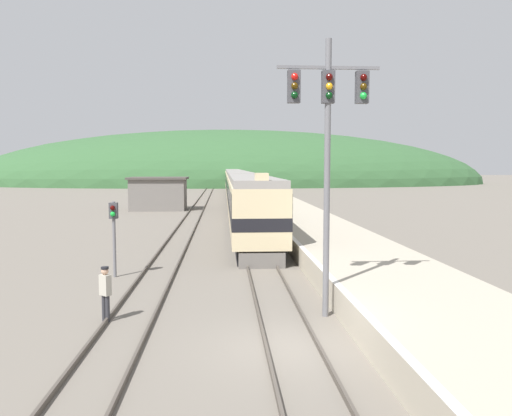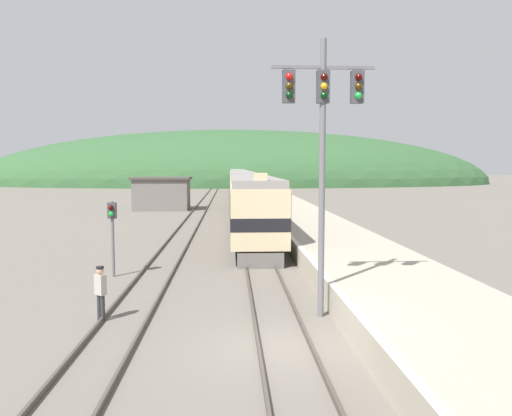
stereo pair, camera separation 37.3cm
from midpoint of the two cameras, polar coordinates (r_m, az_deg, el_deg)
The scene contains 14 objects.
ground_plane at distance 14.17m, azimuth 3.33°, elevation -15.67°, with size 500.00×500.00×0.00m, color slate.
track_main at distance 83.33m, azimuth -2.58°, elevation 1.48°, with size 1.52×180.00×0.16m.
track_siding at distance 83.38m, azimuth -5.91°, elevation 1.46°, with size 1.52×180.00×0.16m.
platform at distance 63.62m, azimuth 1.80°, elevation 0.82°, with size 5.24×140.00×1.01m.
distant_hills at distance 140.86m, azimuth -3.05°, elevation 2.81°, with size 143.83×64.72×29.78m.
station_shed at distance 57.36m, azimuth -11.25°, elevation 1.66°, with size 6.50×4.96×3.70m.
express_train_lead_car at distance 34.20m, azimuth -0.95°, elevation 0.42°, with size 2.95×21.34×4.62m.
carriage_second at distance 57.15m, azimuth -2.07°, elevation 2.18°, with size 2.94×22.43×4.26m.
carriage_third at distance 80.43m, azimuth -2.55°, elevation 2.95°, with size 2.94×22.43×4.26m.
carriage_fourth at distance 103.73m, azimuth -2.82°, elevation 3.37°, with size 2.94×22.43×4.26m.
carriage_fifth at distance 127.03m, azimuth -2.98°, elevation 3.64°, with size 2.94×22.43×4.26m.
signal_mast_main at distance 16.31m, azimuth 7.55°, elevation 9.16°, with size 3.30×0.42×8.98m.
signal_post_siding at distance 23.04m, azimuth -16.40°, elevation -1.63°, with size 0.36×0.42×3.39m.
track_worker at distance 16.82m, azimuth -17.45°, elevation -8.96°, with size 0.42×0.40×1.77m.
Camera 1 is at (-1.84, -13.16, 4.96)m, focal length 35.00 mm.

